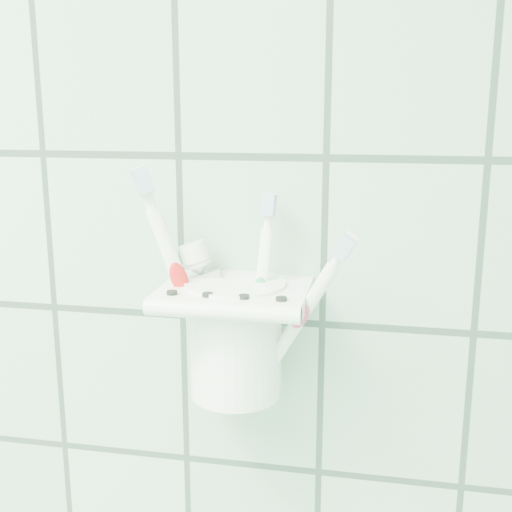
{
  "coord_description": "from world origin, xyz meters",
  "views": [
    {
      "loc": [
        0.79,
        0.58,
        1.47
      ],
      "look_at": [
        0.69,
        1.1,
        1.34
      ],
      "focal_mm": 45.0,
      "sensor_mm": 36.0,
      "label": 1
    }
  ],
  "objects": [
    {
      "name": "holder_bracket",
      "position": [
        0.66,
        1.15,
        1.29
      ],
      "size": [
        0.14,
        0.11,
        0.04
      ],
      "color": "white",
      "rests_on": "wall_back"
    },
    {
      "name": "cup",
      "position": [
        0.65,
        1.16,
        1.25
      ],
      "size": [
        0.1,
        0.1,
        0.11
      ],
      "color": "white",
      "rests_on": "holder_bracket"
    },
    {
      "name": "toothbrush_pink",
      "position": [
        0.64,
        1.15,
        1.31
      ],
      "size": [
        0.08,
        0.02,
        0.22
      ],
      "rotation": [
        -0.17,
        -0.3,
        0.53
      ],
      "color": "white",
      "rests_on": "cup"
    },
    {
      "name": "toothbrush_blue",
      "position": [
        0.67,
        1.14,
        1.29
      ],
      "size": [
        0.02,
        0.04,
        0.19
      ],
      "rotation": [
        -0.19,
        0.05,
        -0.1
      ],
      "color": "white",
      "rests_on": "cup"
    },
    {
      "name": "toothpaste_tube",
      "position": [
        0.65,
        1.17,
        1.28
      ],
      "size": [
        0.07,
        0.04,
        0.15
      ],
      "rotation": [
        -0.05,
        -0.3,
        0.18
      ],
      "color": "silver",
      "rests_on": "cup"
    },
    {
      "name": "toothbrush_orange",
      "position": [
        0.68,
        1.16,
        1.29
      ],
      "size": [
        0.09,
        0.05,
        0.18
      ],
      "rotation": [
        0.15,
        0.53,
        -0.18
      ],
      "color": "white",
      "rests_on": "cup"
    }
  ]
}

